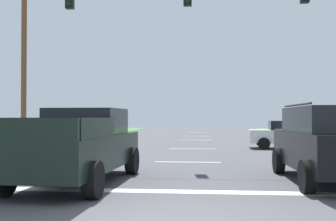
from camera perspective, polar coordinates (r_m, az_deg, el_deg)
stop_bar_stripe at (r=9.26m, az=1.36°, el=-11.59°), size 15.56×0.45×0.01m
lane_dash_0 at (r=15.19m, az=2.86°, el=-7.43°), size 2.50×0.15×0.01m
lane_dash_1 at (r=21.56m, az=3.54°, el=-5.52°), size 2.50×0.15×0.01m
lane_dash_2 at (r=29.93m, az=3.98°, el=-4.25°), size 2.50×0.15×0.01m
lane_dash_3 at (r=35.94m, az=4.18°, el=-3.70°), size 2.50×0.15×0.01m
lane_dash_4 at (r=44.26m, az=4.36°, el=-3.19°), size 2.50×0.15×0.01m
overhead_signal_span at (r=15.73m, az=2.79°, el=8.49°), size 18.05×0.31×7.79m
pickup_truck at (r=10.58m, az=-12.61°, el=-4.98°), size 2.46×5.48×1.95m
suv_black at (r=11.21m, az=22.18°, el=-4.22°), size 2.24×4.81×2.05m
distant_car_crossing_white at (r=22.63m, az=17.06°, el=-3.27°), size 4.41×2.25×1.52m
distant_car_oncoming at (r=33.08m, az=20.81°, el=-2.52°), size 4.32×2.06×1.52m
utility_pole_near_left at (r=23.93m, az=-20.05°, el=8.06°), size 0.30×1.80×10.94m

